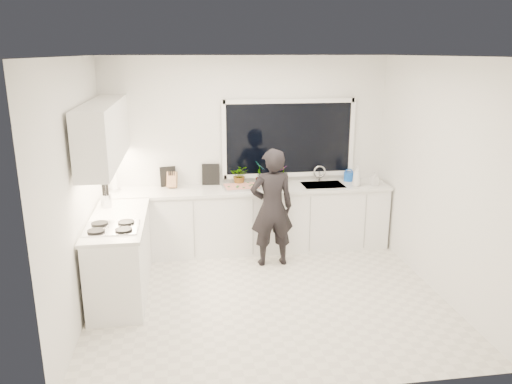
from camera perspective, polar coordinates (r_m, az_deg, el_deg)
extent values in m
cube|color=beige|center=(5.95, 1.23, -11.84)|extent=(4.00, 3.50, 0.02)
cube|color=white|center=(7.15, -1.05, 4.50)|extent=(4.00, 0.02, 2.70)
cube|color=white|center=(5.50, -19.81, 0.09)|extent=(0.02, 3.50, 2.70)
cube|color=white|center=(6.11, 20.24, 1.56)|extent=(0.02, 3.50, 2.70)
cube|color=white|center=(5.27, 1.41, 15.36)|extent=(4.00, 3.50, 0.02)
cube|color=black|center=(7.18, 3.76, 6.13)|extent=(1.80, 0.02, 1.00)
cube|color=white|center=(7.09, -0.69, -3.22)|extent=(3.92, 0.58, 0.88)
cube|color=white|center=(6.06, -15.22, -7.20)|extent=(0.58, 1.60, 0.88)
cube|color=silver|center=(6.95, -0.69, 0.34)|extent=(3.94, 0.62, 0.04)
cube|color=silver|center=(5.90, -15.54, -3.08)|extent=(0.62, 1.60, 0.04)
cube|color=white|center=(6.03, -16.95, 6.53)|extent=(0.34, 2.10, 0.70)
cube|color=silver|center=(7.17, 7.64, 0.45)|extent=(0.58, 0.42, 0.14)
cylinder|color=silver|center=(7.32, 7.26, 2.07)|extent=(0.03, 0.03, 0.22)
cube|color=black|center=(5.56, -16.18, -3.90)|extent=(0.56, 0.48, 0.03)
imported|color=black|center=(6.50, 1.83, -1.81)|extent=(0.59, 0.40, 1.57)
cube|color=#B4B4B8|center=(6.90, -1.69, 0.54)|extent=(0.52, 0.41, 0.03)
cube|color=red|center=(6.90, -1.69, 0.68)|extent=(0.48, 0.36, 0.01)
cylinder|color=blue|center=(7.42, 10.54, 1.76)|extent=(0.17, 0.17, 0.13)
cylinder|color=silver|center=(7.02, -15.95, 1.16)|extent=(0.13, 0.13, 0.26)
cube|color=#916643|center=(7.00, -9.56, 1.35)|extent=(0.15, 0.13, 0.22)
cylinder|color=silver|center=(6.32, -16.75, -0.97)|extent=(0.14, 0.14, 0.16)
cube|color=black|center=(7.10, -10.02, 1.76)|extent=(0.22, 0.06, 0.28)
cube|color=black|center=(7.10, -5.18, 2.03)|extent=(0.25, 0.05, 0.30)
imported|color=#26662D|center=(7.06, -1.85, 1.95)|extent=(0.29, 0.27, 0.29)
imported|color=#26662D|center=(7.09, 0.42, 2.22)|extent=(0.14, 0.19, 0.34)
imported|color=#26662D|center=(7.15, 3.15, 2.02)|extent=(0.19, 0.19, 0.26)
imported|color=#D8BF66|center=(7.12, 11.44, 1.80)|extent=(0.15, 0.15, 0.29)
imported|color=#D8BF66|center=(7.22, 13.39, 1.51)|extent=(0.11, 0.11, 0.20)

